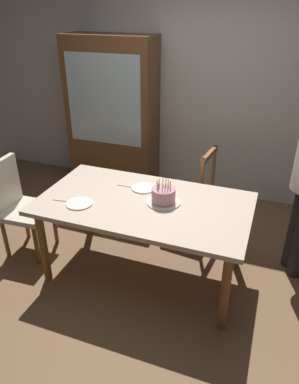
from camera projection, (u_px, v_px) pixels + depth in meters
The scene contains 11 objects.
ground at pixel (144, 272), 3.34m from camera, with size 6.40×6.40×0.00m, color brown.
back_wall at pixel (199, 89), 4.26m from camera, with size 6.40×0.10×2.60m, color beige.
dining_table at pixel (144, 210), 3.02m from camera, with size 1.76×0.98×0.75m.
birthday_cake at pixel (164, 196), 2.94m from camera, with size 0.28×0.28×0.20m.
plate_near_celebrant at pixel (79, 203), 2.95m from camera, with size 0.22×0.22×0.01m, color white.
plate_far_side at pixel (144, 188), 3.19m from camera, with size 0.22×0.22×0.01m, color white.
fork_near_celebrant at pixel (62, 201), 2.99m from camera, with size 0.18×0.02×0.01m, color silver.
fork_far_side at pixel (126, 186), 3.23m from camera, with size 0.18×0.02×0.01m, color silver.
chair_spindle_back at pixel (190, 193), 3.73m from camera, with size 0.49×0.49×0.95m.
chair_upholstered at pixel (17, 202), 3.42m from camera, with size 0.47×0.47×0.95m.
china_cabinet at pixel (113, 116), 4.49m from camera, with size 1.10×0.45×1.90m.
Camera 1 is at (0.94, -2.42, 2.23)m, focal length 33.54 mm.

